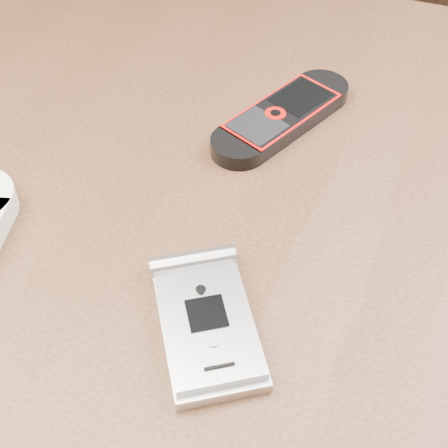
# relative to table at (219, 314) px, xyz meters

# --- Properties ---
(table) EXTENTS (1.20, 0.80, 0.75)m
(table) POSITION_rel_table_xyz_m (0.00, 0.00, 0.00)
(table) COLOR black
(table) RESTS_ON ground
(nokia_black_red) EXTENTS (0.11, 0.16, 0.02)m
(nokia_black_red) POSITION_rel_table_xyz_m (0.01, 0.14, 0.11)
(nokia_black_red) COLOR black
(nokia_black_red) RESTS_ON table
(motorola_razr) EXTENTS (0.11, 0.13, 0.02)m
(motorola_razr) POSITION_rel_table_xyz_m (0.02, -0.08, 0.11)
(motorola_razr) COLOR silver
(motorola_razr) RESTS_ON table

